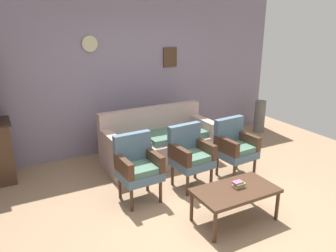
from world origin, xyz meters
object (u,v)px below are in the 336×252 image
object	(u,v)px
floral_couch	(158,144)
floor_vase_by_wall	(260,116)
book_stack_on_table	(239,185)
armchair_row_middle	(235,145)
armchair_near_couch_end	(190,154)
coffee_table	(235,192)
armchair_by_doorway	(138,165)

from	to	relation	value
floral_couch	floor_vase_by_wall	world-z (taller)	floral_couch
book_stack_on_table	floor_vase_by_wall	distance (m)	3.47
armchair_row_middle	floor_vase_by_wall	bearing A→B (deg)	37.75
armchair_near_couch_end	floor_vase_by_wall	size ratio (longest dim) A/B	1.32
floral_couch	coffee_table	distance (m)	2.00
armchair_near_couch_end	floor_vase_by_wall	bearing A→B (deg)	27.78
floor_vase_by_wall	armchair_by_doorway	bearing A→B (deg)	-158.11
coffee_table	book_stack_on_table	distance (m)	0.10
armchair_near_couch_end	coffee_table	distance (m)	1.03
armchair_by_doorway	book_stack_on_table	xyz separation A→B (m)	(0.88, -1.00, -0.04)
floral_couch	armchair_by_doorway	size ratio (longest dim) A/B	2.10
floor_vase_by_wall	floral_couch	bearing A→B (deg)	-171.49
coffee_table	book_stack_on_table	size ratio (longest dim) A/B	6.97
floral_couch	coffee_table	size ratio (longest dim) A/B	1.89
armchair_by_doorway	floral_couch	bearing A→B (deg)	50.92
armchair_near_couch_end	coffee_table	world-z (taller)	armchair_near_couch_end
armchair_row_middle	book_stack_on_table	bearing A→B (deg)	-126.56
armchair_row_middle	coffee_table	bearing A→B (deg)	-128.20
book_stack_on_table	armchair_by_doorway	bearing A→B (deg)	131.54
floral_couch	armchair_by_doorway	xyz separation A→B (m)	(-0.80, -0.98, 0.17)
floral_couch	armchair_by_doorway	world-z (taller)	same
armchair_near_couch_end	coffee_table	xyz separation A→B (m)	(0.00, -1.02, -0.12)
coffee_table	book_stack_on_table	xyz separation A→B (m)	(0.06, 0.02, 0.08)
armchair_row_middle	book_stack_on_table	xyz separation A→B (m)	(-0.71, -0.96, -0.04)
floor_vase_by_wall	book_stack_on_table	bearing A→B (deg)	-136.91
armchair_by_doorway	armchair_row_middle	distance (m)	1.59
armchair_row_middle	armchair_near_couch_end	bearing A→B (deg)	176.80
armchair_row_middle	book_stack_on_table	distance (m)	1.19
floral_couch	armchair_row_middle	world-z (taller)	same
floral_couch	floor_vase_by_wall	size ratio (longest dim) A/B	2.78
armchair_row_middle	coffee_table	world-z (taller)	armchair_row_middle
floral_couch	book_stack_on_table	size ratio (longest dim) A/B	13.18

